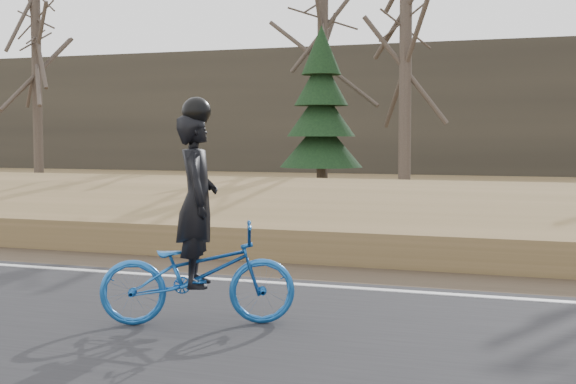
% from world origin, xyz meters
% --- Properties ---
extents(ground, '(120.00, 120.00, 0.00)m').
position_xyz_m(ground, '(0.00, 0.00, 0.00)').
color(ground, olive).
rests_on(ground, ground).
extents(road, '(120.00, 6.00, 0.06)m').
position_xyz_m(road, '(0.00, -2.50, 0.03)').
color(road, black).
rests_on(road, ground).
extents(edge_line, '(120.00, 0.12, 0.01)m').
position_xyz_m(edge_line, '(0.00, 0.20, 0.07)').
color(edge_line, silver).
rests_on(edge_line, road).
extents(shoulder, '(120.00, 1.60, 0.04)m').
position_xyz_m(shoulder, '(0.00, 1.20, 0.02)').
color(shoulder, '#473A2B').
rests_on(shoulder, ground).
extents(embankment, '(120.00, 5.00, 0.44)m').
position_xyz_m(embankment, '(0.00, 4.20, 0.22)').
color(embankment, olive).
rests_on(embankment, ground).
extents(ballast, '(120.00, 3.00, 0.45)m').
position_xyz_m(ballast, '(0.00, 8.00, 0.23)').
color(ballast, slate).
rests_on(ballast, ground).
extents(railroad, '(120.00, 2.40, 0.29)m').
position_xyz_m(railroad, '(0.00, 8.00, 0.53)').
color(railroad, black).
rests_on(railroad, ballast).
extents(treeline_backdrop, '(120.00, 4.00, 6.00)m').
position_xyz_m(treeline_backdrop, '(0.00, 30.00, 3.00)').
color(treeline_backdrop, '#383328').
rests_on(treeline_backdrop, ground).
extents(cyclist, '(1.85, 1.26, 2.05)m').
position_xyz_m(cyclist, '(-1.32, -1.92, 0.70)').
color(cyclist, '#1753A1').
rests_on(cyclist, road).
extents(bare_tree_far_left, '(0.36, 0.36, 8.53)m').
position_xyz_m(bare_tree_far_left, '(-16.29, 15.70, 4.26)').
color(bare_tree_far_left, '#50443B').
rests_on(bare_tree_far_left, ground).
extents(bare_tree_left, '(0.36, 0.36, 9.10)m').
position_xyz_m(bare_tree_left, '(-6.10, 17.26, 4.55)').
color(bare_tree_left, '#50443B').
rests_on(bare_tree_left, ground).
extents(bare_tree_near_left, '(0.36, 0.36, 7.51)m').
position_xyz_m(bare_tree_near_left, '(-2.78, 14.55, 3.76)').
color(bare_tree_near_left, '#50443B').
rests_on(bare_tree_near_left, ground).
extents(conifer, '(2.60, 2.60, 5.20)m').
position_xyz_m(conifer, '(-5.64, 15.65, 2.46)').
color(conifer, '#50443B').
rests_on(conifer, ground).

